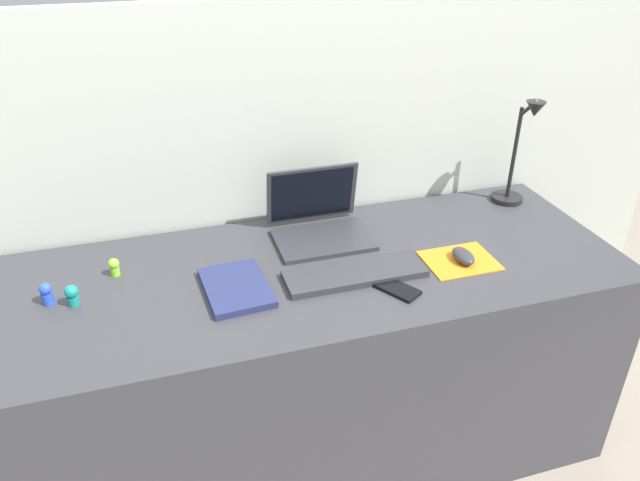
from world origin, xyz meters
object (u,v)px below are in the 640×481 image
Objects in this scene: toy_figurine_lime at (114,267)px; laptop at (318,219)px; desk_lamp at (519,155)px; notebook_pad at (236,287)px; toy_figurine_blue at (46,293)px; keyboard at (355,274)px; cell_phone at (397,289)px; toy_figurine_teal at (72,295)px; mouse at (463,256)px.

laptop is at bearing 5.86° from toy_figurine_lime.
desk_lamp reaches higher than notebook_pad.
desk_lamp reaches higher than toy_figurine_blue.
laptop reaches higher than keyboard.
cell_phone is 0.88m from toy_figurine_teal.
notebook_pad is (-0.68, 0.05, -0.01)m from mouse.
mouse is at bearing -3.15° from keyboard.
mouse is (0.34, -0.02, 0.01)m from keyboard.
desk_lamp is 1.08m from notebook_pad.
desk_lamp is 1.55m from toy_figurine_blue.
desk_lamp reaches higher than keyboard.
laptop is 0.40m from notebook_pad.
toy_figurine_blue is (-0.49, 0.09, 0.02)m from notebook_pad.
toy_figurine_teal is (-0.74, -0.18, -0.02)m from laptop.
cell_phone is 2.10× the size of toy_figurine_teal.
keyboard is 7.58× the size of toy_figurine_lime.
cell_phone is at bearing -72.70° from laptop.
toy_figurine_teal reaches higher than toy_figurine_lime.
desk_lamp is 6.10× the size of toy_figurine_blue.
toy_figurine_lime reaches higher than cell_phone.
keyboard reaches higher than cell_phone.
toy_figurine_blue is (-0.07, 0.03, 0.00)m from toy_figurine_teal.
notebook_pad is at bearing 131.75° from cell_phone.
toy_figurine_blue reaches higher than keyboard.
mouse is at bearing -38.70° from laptop.
toy_figurine_lime is at bearing 28.31° from toy_figurine_blue.
desk_lamp is at bearing 9.75° from notebook_pad.
keyboard is 0.77m from toy_figurine_teal.
mouse is 1.11m from toy_figurine_teal.
toy_figurine_blue is at bearing 173.46° from mouse.
laptop is 3.12× the size of mouse.
toy_figurine_blue is at bearing -168.88° from laptop.
toy_figurine_blue is (-0.83, 0.12, 0.02)m from keyboard.
laptop is 0.47m from mouse.
mouse is 1.77× the size of toy_figurine_lime.
notebook_pad is (-0.31, -0.24, -0.04)m from laptop.
toy_figurine_teal is at bearing 174.41° from mouse.
toy_figurine_lime is (-1.00, 0.23, 0.01)m from mouse.
mouse is 0.75× the size of cell_phone.
laptop reaches higher than toy_figurine_teal.
desk_lamp is (0.69, 0.28, 0.17)m from keyboard.
keyboard is 4.27× the size of mouse.
laptop is 0.64m from toy_figurine_lime.
desk_lamp is at bearing 6.28° from toy_figurine_blue.
toy_figurine_lime reaches higher than notebook_pad.
toy_figurine_teal is 0.16m from toy_figurine_lime.
cell_phone is at bearing -22.40° from toy_figurine_lime.
mouse reaches higher than cell_phone.
mouse is 0.68m from notebook_pad.
keyboard is 1.05× the size of desk_lamp.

